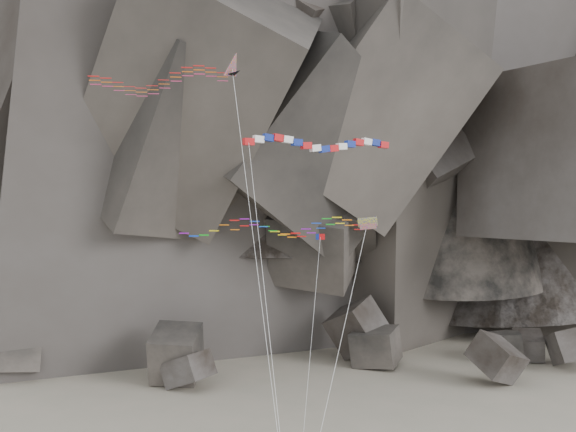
{
  "coord_description": "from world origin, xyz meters",
  "views": [
    {
      "loc": [
        -0.93,
        -44.43,
        22.32
      ],
      "look_at": [
        1.48,
        6.0,
        20.56
      ],
      "focal_mm": 40.0,
      "sensor_mm": 36.0,
      "label": 1
    }
  ],
  "objects_px": {
    "delta_kite": "(154,80)",
    "pennant_kite": "(316,281)",
    "banner_kite": "(319,144)",
    "parafoil_kite": "(267,227)"
  },
  "relations": [
    {
      "from": "delta_kite",
      "to": "pennant_kite",
      "type": "bearing_deg",
      "value": 21.11
    },
    {
      "from": "delta_kite",
      "to": "banner_kite",
      "type": "relative_size",
      "value": 1.21
    },
    {
      "from": "delta_kite",
      "to": "banner_kite",
      "type": "distance_m",
      "value": 13.54
    },
    {
      "from": "delta_kite",
      "to": "pennant_kite",
      "type": "distance_m",
      "value": 17.59
    },
    {
      "from": "banner_kite",
      "to": "pennant_kite",
      "type": "height_order",
      "value": "banner_kite"
    },
    {
      "from": "delta_kite",
      "to": "pennant_kite",
      "type": "relative_size",
      "value": 1.7
    },
    {
      "from": "delta_kite",
      "to": "banner_kite",
      "type": "height_order",
      "value": "delta_kite"
    },
    {
      "from": "parafoil_kite",
      "to": "pennant_kite",
      "type": "distance_m",
      "value": 5.02
    },
    {
      "from": "banner_kite",
      "to": "pennant_kite",
      "type": "bearing_deg",
      "value": -120.94
    },
    {
      "from": "banner_kite",
      "to": "parafoil_kite",
      "type": "relative_size",
      "value": 1.32
    }
  ]
}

